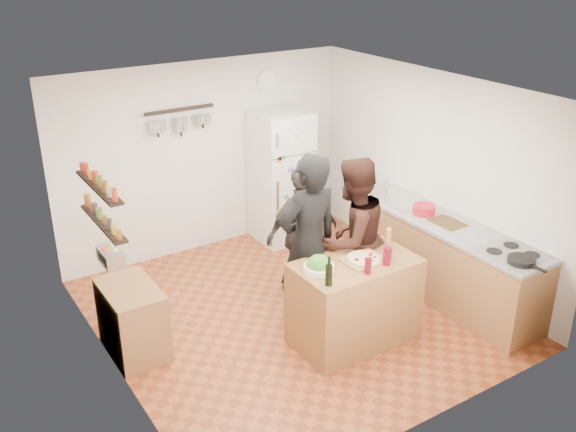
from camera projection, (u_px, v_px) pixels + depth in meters
room_shell at (274, 199)px, 7.01m from camera, size 4.20×4.20×4.20m
prep_island at (354, 301)px, 6.56m from camera, size 1.25×0.72×0.91m
pizza_board at (364, 260)px, 6.40m from camera, size 0.42×0.34×0.02m
pizza at (364, 258)px, 6.39m from camera, size 0.34×0.34×0.02m
salad_bowl at (319, 268)px, 6.20m from camera, size 0.30×0.30×0.06m
wine_bottle at (329, 275)px, 5.92m from camera, size 0.07×0.07×0.21m
wine_glass_near at (368, 266)px, 6.14m from camera, size 0.07×0.07×0.16m
wine_glass_far at (387, 256)px, 6.29m from camera, size 0.08×0.08×0.19m
pepper_mill at (388, 241)px, 6.60m from camera, size 0.06×0.06×0.20m
salt_canister at (388, 253)px, 6.41m from camera, size 0.08×0.08×0.14m
person_left at (308, 244)px, 6.59m from camera, size 0.73×0.49×1.96m
person_center at (351, 240)px, 6.83m from camera, size 0.99×0.82×1.83m
person_back at (303, 233)px, 7.32m from camera, size 0.93×0.43×1.56m
counter_run at (441, 258)px, 7.45m from camera, size 0.63×2.63×0.90m
stove_top at (513, 254)px, 6.53m from camera, size 0.60×0.62×0.02m
skillet at (521, 260)px, 6.33m from camera, size 0.28×0.28×0.05m
sink at (395, 198)px, 7.92m from camera, size 0.50×0.80×0.03m
cutting_board at (447, 223)px, 7.24m from camera, size 0.30×0.40×0.02m
red_bowl at (424, 210)px, 7.44m from camera, size 0.26×0.26×0.11m
fridge at (281, 177)px, 8.67m from camera, size 0.70×0.68×1.80m
wall_clock at (267, 80)px, 8.43m from camera, size 0.30×0.03×0.30m
spice_shelf_lower at (103, 223)px, 5.81m from camera, size 0.12×1.00×0.02m
spice_shelf_upper at (99, 187)px, 5.67m from camera, size 0.12×1.00×0.02m
produce_basket at (111, 256)px, 5.97m from camera, size 0.18×0.35×0.14m
side_table at (133, 319)px, 6.41m from camera, size 0.50×0.80×0.73m
pot_rack at (180, 110)px, 7.80m from camera, size 0.90×0.04×0.04m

